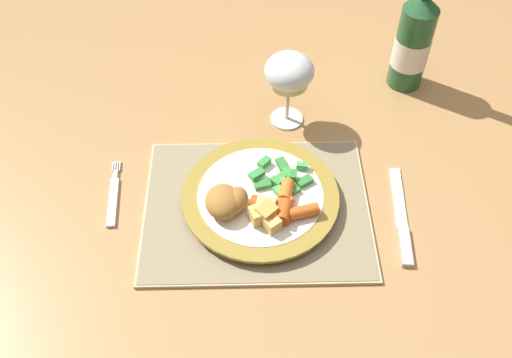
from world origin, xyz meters
TOP-DOWN VIEW (x-y plane):
  - ground_plane at (0.00, 0.00)m, footprint 6.00×6.00m
  - dining_table at (0.00, 0.00)m, footprint 1.59×1.09m
  - placemat at (0.02, -0.24)m, footprint 0.36×0.29m
  - dinner_plate at (0.03, -0.23)m, footprint 0.25×0.25m
  - breaded_croquettes at (-0.02, -0.25)m, footprint 0.08×0.07m
  - green_beans_pile at (0.07, -0.20)m, footprint 0.11×0.09m
  - glazed_carrots at (0.06, -0.26)m, footprint 0.11×0.09m
  - fork at (-0.21, -0.21)m, footprint 0.02×0.14m
  - table_knife at (0.25, -0.27)m, footprint 0.03×0.20m
  - wine_glass at (0.08, -0.03)m, footprint 0.09×0.09m
  - bottle at (0.32, 0.07)m, footprint 0.07×0.07m
  - roast_potatoes at (0.04, -0.28)m, footprint 0.05×0.06m

SIDE VIEW (x-z plane):
  - ground_plane at x=0.00m, z-range 0.00..0.00m
  - dining_table at x=0.00m, z-range 0.30..1.04m
  - fork at x=-0.21m, z-range 0.74..0.75m
  - table_knife at x=0.25m, z-range 0.74..0.75m
  - placemat at x=0.02m, z-range 0.74..0.75m
  - dinner_plate at x=0.03m, z-range 0.75..0.77m
  - green_beans_pile at x=0.07m, z-range 0.76..0.78m
  - glazed_carrots at x=0.06m, z-range 0.76..0.79m
  - roast_potatoes at x=0.04m, z-range 0.76..0.79m
  - breaded_croquettes at x=-0.02m, z-range 0.77..0.80m
  - bottle at x=0.32m, z-range 0.70..0.98m
  - wine_glass at x=0.08m, z-range 0.78..0.92m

